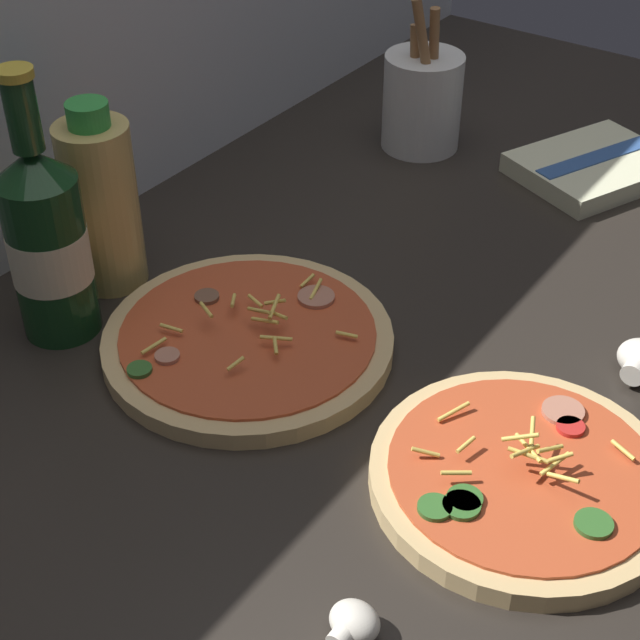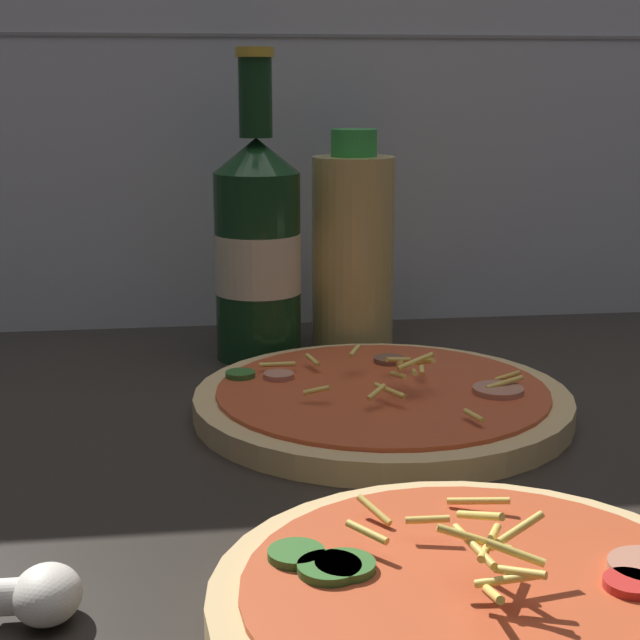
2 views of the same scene
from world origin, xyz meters
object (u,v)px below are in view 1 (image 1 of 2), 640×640
(pizza_far, at_px, (248,340))
(oil_bottle, at_px, (101,203))
(beer_bottle, at_px, (47,241))
(mushroom_left, at_px, (353,624))
(dish_towel, at_px, (594,167))
(pizza_near, at_px, (522,477))
(utensil_crock, at_px, (422,100))

(pizza_far, bearing_deg, oil_bottle, 87.24)
(beer_bottle, distance_m, mushroom_left, 0.45)
(beer_bottle, relative_size, dish_towel, 1.20)
(pizza_near, xyz_separation_m, pizza_far, (0.01, 0.28, -0.00))
(pizza_far, bearing_deg, beer_bottle, 114.87)
(oil_bottle, relative_size, mushroom_left, 5.08)
(oil_bottle, xyz_separation_m, utensil_crock, (0.44, -0.10, -0.03))
(pizza_far, distance_m, mushroom_left, 0.32)
(dish_towel, bearing_deg, beer_bottle, 153.01)
(utensil_crock, height_order, dish_towel, utensil_crock)
(oil_bottle, distance_m, dish_towel, 0.59)
(beer_bottle, distance_m, utensil_crock, 0.53)
(mushroom_left, bearing_deg, utensil_crock, 27.33)
(pizza_far, bearing_deg, pizza_near, -92.36)
(pizza_near, relative_size, pizza_far, 0.89)
(pizza_near, relative_size, dish_towel, 1.11)
(pizza_far, xyz_separation_m, oil_bottle, (0.01, 0.19, 0.08))
(beer_bottle, relative_size, utensil_crock, 1.34)
(pizza_far, relative_size, oil_bottle, 1.39)
(pizza_near, bearing_deg, dish_towel, 16.92)
(mushroom_left, xyz_separation_m, utensil_crock, (0.65, 0.34, 0.05))
(oil_bottle, xyz_separation_m, dish_towel, (0.49, -0.31, -0.08))
(mushroom_left, height_order, utensil_crock, utensil_crock)
(pizza_near, height_order, pizza_far, pizza_near)
(pizza_far, bearing_deg, utensil_crock, 10.46)
(pizza_near, distance_m, beer_bottle, 0.46)
(oil_bottle, height_order, dish_towel, oil_bottle)
(beer_bottle, relative_size, oil_bottle, 1.34)
(beer_bottle, distance_m, oil_bottle, 0.09)
(mushroom_left, bearing_deg, oil_bottle, 64.33)
(pizza_near, bearing_deg, oil_bottle, 87.48)
(pizza_far, distance_m, dish_towel, 0.52)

